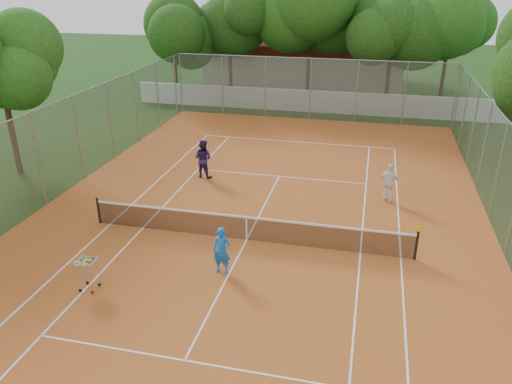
% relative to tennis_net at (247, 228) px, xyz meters
% --- Properties ---
extents(ground, '(120.00, 120.00, 0.00)m').
position_rel_tennis_net_xyz_m(ground, '(0.00, 0.00, -0.51)').
color(ground, '#13340E').
rests_on(ground, ground).
extents(court_pad, '(18.00, 34.00, 0.02)m').
position_rel_tennis_net_xyz_m(court_pad, '(0.00, 0.00, -0.50)').
color(court_pad, '#AD5721').
rests_on(court_pad, ground).
extents(court_lines, '(10.98, 23.78, 0.01)m').
position_rel_tennis_net_xyz_m(court_lines, '(0.00, 0.00, -0.49)').
color(court_lines, white).
rests_on(court_lines, court_pad).
extents(tennis_net, '(11.88, 0.10, 0.98)m').
position_rel_tennis_net_xyz_m(tennis_net, '(0.00, 0.00, 0.00)').
color(tennis_net, black).
rests_on(tennis_net, court_pad).
extents(perimeter_fence, '(18.00, 34.00, 4.00)m').
position_rel_tennis_net_xyz_m(perimeter_fence, '(0.00, 0.00, 1.49)').
color(perimeter_fence, slate).
rests_on(perimeter_fence, ground).
extents(boundary_wall, '(26.00, 0.30, 1.50)m').
position_rel_tennis_net_xyz_m(boundary_wall, '(0.00, 19.00, 0.24)').
color(boundary_wall, white).
rests_on(boundary_wall, ground).
extents(clubhouse, '(16.40, 9.00, 4.40)m').
position_rel_tennis_net_xyz_m(clubhouse, '(-2.00, 29.00, 1.69)').
color(clubhouse, beige).
rests_on(clubhouse, ground).
extents(tropical_trees, '(29.00, 19.00, 10.00)m').
position_rel_tennis_net_xyz_m(tropical_trees, '(0.00, 22.00, 4.49)').
color(tropical_trees, '#13380E').
rests_on(tropical_trees, ground).
extents(player_near, '(0.59, 0.39, 1.60)m').
position_rel_tennis_net_xyz_m(player_near, '(-0.25, -2.26, 0.31)').
color(player_near, blue).
rests_on(player_near, court_pad).
extents(player_far_left, '(1.02, 0.86, 1.85)m').
position_rel_tennis_net_xyz_m(player_far_left, '(-3.53, 5.55, 0.43)').
color(player_far_left, '#281A50').
rests_on(player_far_left, court_pad).
extents(player_far_right, '(1.07, 0.68, 1.69)m').
position_rel_tennis_net_xyz_m(player_far_right, '(5.05, 4.68, 0.36)').
color(player_far_right, white).
rests_on(player_far_right, court_pad).
extents(ball_hopper, '(0.60, 0.60, 1.12)m').
position_rel_tennis_net_xyz_m(ball_hopper, '(-3.97, -4.13, 0.07)').
color(ball_hopper, silver).
rests_on(ball_hopper, court_pad).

